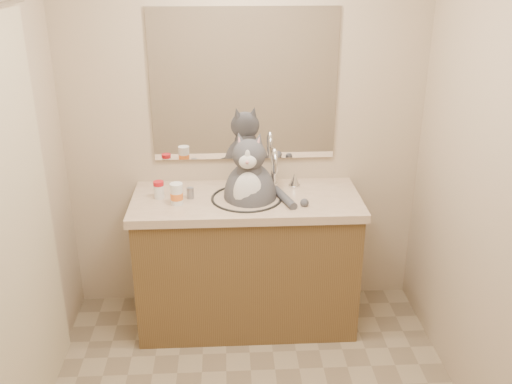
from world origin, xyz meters
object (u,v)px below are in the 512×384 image
cat (250,192)px  pill_bottle_orange (177,194)px  pill_bottle_redcap (159,190)px  grey_canister (190,193)px

cat → pill_bottle_orange: bearing=-162.2°
cat → pill_bottle_redcap: bearing=-174.0°
pill_bottle_redcap → grey_canister: bearing=-3.4°
pill_bottle_redcap → cat: bearing=-2.3°
pill_bottle_orange → cat: bearing=9.5°
pill_bottle_redcap → grey_canister: size_ratio=1.59×
pill_bottle_redcap → grey_canister: pill_bottle_redcap is taller
cat → pill_bottle_orange: cat is taller
grey_canister → cat: bearing=-1.7°
pill_bottle_orange → grey_canister: pill_bottle_orange is taller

